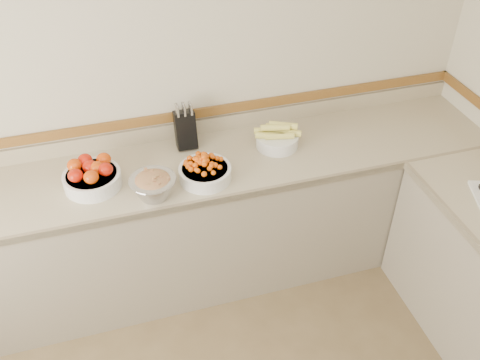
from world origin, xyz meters
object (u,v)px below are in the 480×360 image
object	(u,v)px
cherry_tomato_bowl	(205,171)
knife_block	(185,129)
rhubarb_bowl	(153,185)
tomato_bowl	(92,176)
corn_bowl	(277,138)

from	to	relation	value
cherry_tomato_bowl	knife_block	bearing A→B (deg)	95.08
knife_block	rhubarb_bowl	distance (m)	0.50
tomato_bowl	corn_bowl	xyz separation A→B (m)	(1.10, 0.07, -0.01)
tomato_bowl	cherry_tomato_bowl	bearing A→B (deg)	-10.85
tomato_bowl	corn_bowl	size ratio (longest dim) A/B	1.12
rhubarb_bowl	cherry_tomato_bowl	bearing A→B (deg)	13.14
cherry_tomato_bowl	rhubarb_bowl	size ratio (longest dim) A/B	1.17
knife_block	tomato_bowl	size ratio (longest dim) A/B	0.94
corn_bowl	cherry_tomato_bowl	bearing A→B (deg)	-159.03
knife_block	cherry_tomato_bowl	size ratio (longest dim) A/B	1.00
cherry_tomato_bowl	corn_bowl	world-z (taller)	cherry_tomato_bowl
tomato_bowl	cherry_tomato_bowl	distance (m)	0.61
tomato_bowl	cherry_tomato_bowl	size ratio (longest dim) A/B	1.07
tomato_bowl	corn_bowl	distance (m)	1.10
knife_block	cherry_tomato_bowl	xyz separation A→B (m)	(0.03, -0.35, -0.07)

